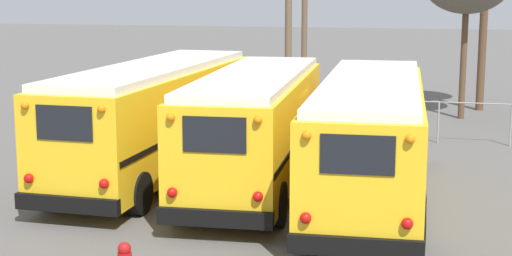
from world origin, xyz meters
name	(u,v)px	position (x,y,z in m)	size (l,w,h in m)	color
ground_plane	(259,183)	(0.00, 0.00, 0.00)	(160.00, 160.00, 0.00)	#5B5956
school_bus_0	(156,115)	(-3.04, 0.33, 1.70)	(2.83, 10.52, 3.11)	yellow
school_bus_1	(256,125)	(0.00, -0.37, 1.66)	(2.93, 9.71, 3.04)	yellow
school_bus_2	(370,134)	(3.04, -1.02, 1.66)	(2.93, 10.73, 3.01)	yellow
utility_pole	(288,18)	(-1.38, 11.40, 3.99)	(1.80, 0.28, 7.65)	brown
fence_line	(302,110)	(0.00, 6.73, 0.97)	(14.14, 0.06, 1.42)	#939399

